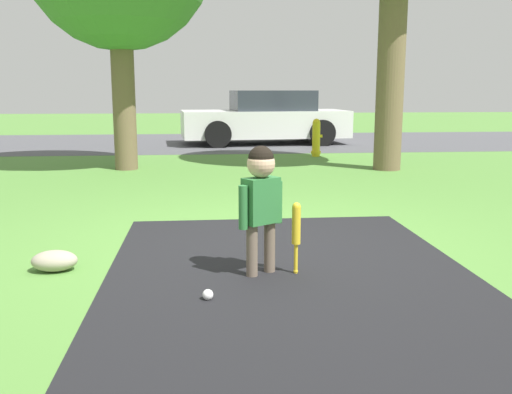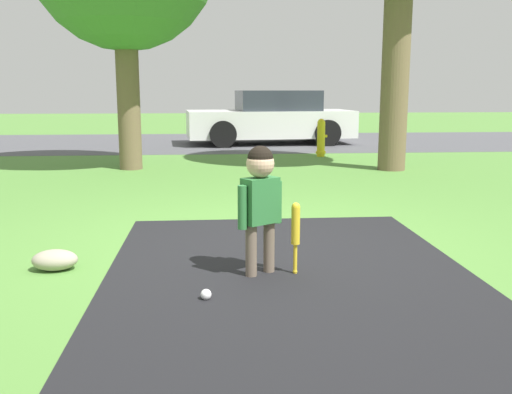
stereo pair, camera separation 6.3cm
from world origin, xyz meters
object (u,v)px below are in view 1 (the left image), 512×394
child (261,192)px  fire_hydrant (316,138)px  parked_car (266,119)px  baseball_bat (296,228)px  sports_ball (208,295)px

child → fire_hydrant: 8.04m
parked_car → fire_hydrant: bearing=98.9°
baseball_bat → fire_hydrant: size_ratio=0.70×
sports_ball → child: bearing=51.4°
sports_ball → fire_hydrant: bearing=73.9°
baseball_bat → parked_car: 10.89m
parked_car → child: bearing=78.6°
child → baseball_bat: bearing=-36.4°
baseball_bat → parked_car: size_ratio=0.13×
child → sports_ball: child is taller
baseball_bat → parked_car: bearing=84.9°
sports_ball → fire_hydrant: size_ratio=0.09×
sports_ball → parked_car: (1.66, 11.35, 0.62)m
sports_ball → parked_car: bearing=81.7°
child → baseball_bat: 0.39m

